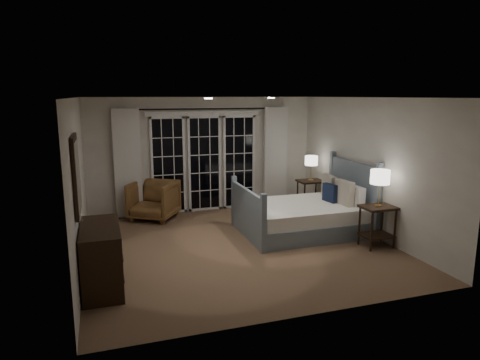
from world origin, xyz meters
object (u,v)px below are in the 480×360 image
object	(u,v)px
bed	(305,215)
nightstand_left	(377,220)
lamp_right	(311,161)
armchair	(154,200)
dresser	(102,257)
nightstand_right	(310,191)
lamp_left	(380,177)

from	to	relation	value
bed	nightstand_left	world-z (taller)	bed
nightstand_left	lamp_right	size ratio (longest dim) A/B	1.31
bed	nightstand_left	bearing A→B (deg)	-54.03
armchair	dresser	world-z (taller)	dresser
bed	nightstand_right	distance (m)	1.49
dresser	nightstand_right	bearing A→B (deg)	30.36
lamp_right	dresser	size ratio (longest dim) A/B	0.45
bed	armchair	size ratio (longest dim) A/B	2.51
lamp_left	dresser	distance (m)	4.52
nightstand_right	lamp_left	distance (m)	2.49
nightstand_left	nightstand_right	bearing A→B (deg)	90.81
nightstand_right	bed	bearing A→B (deg)	-121.07
nightstand_right	lamp_right	world-z (taller)	lamp_right
nightstand_right	lamp_left	size ratio (longest dim) A/B	1.14
lamp_left	armchair	size ratio (longest dim) A/B	0.70
lamp_right	dresser	xyz separation A→B (m)	(-4.41, -2.59, -0.71)
lamp_right	armchair	distance (m)	3.47
lamp_left	bed	bearing A→B (deg)	125.97
bed	lamp_right	xyz separation A→B (m)	(0.77, 1.27, 0.81)
armchair	nightstand_right	bearing A→B (deg)	24.56
bed	lamp_left	bearing A→B (deg)	-54.03
nightstand_left	dresser	world-z (taller)	dresser
armchair	dresser	bearing A→B (deg)	-76.40
lamp_left	dresser	world-z (taller)	lamp_left
lamp_left	armchair	distance (m)	4.51
nightstand_right	armchair	xyz separation A→B (m)	(-3.36, 0.47, -0.06)
lamp_right	nightstand_right	bearing A→B (deg)	-90.00
lamp_right	nightstand_left	bearing A→B (deg)	-89.19
bed	nightstand_left	size ratio (longest dim) A/B	3.13
armchair	nightstand_left	bearing A→B (deg)	-7.44
nightstand_right	dresser	xyz separation A→B (m)	(-4.41, -2.59, -0.04)
bed	nightstand_left	xyz separation A→B (m)	(0.80, -1.10, 0.14)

